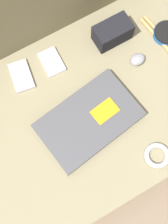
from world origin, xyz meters
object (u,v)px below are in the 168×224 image
(laptop, at_px, (89,120))
(computer_mouse, at_px, (138,59))
(phone_silver, at_px, (21,76))
(camera_pouch, at_px, (112,33))
(phone_black, at_px, (52,62))
(speaker_puck, at_px, (167,33))

(laptop, height_order, computer_mouse, laptop)
(laptop, bearing_deg, phone_silver, 108.02)
(computer_mouse, distance_m, camera_pouch, 0.14)
(phone_silver, bearing_deg, laptop, -54.68)
(phone_black, xyz_separation_m, camera_pouch, (0.25, -0.02, 0.04))
(computer_mouse, distance_m, speaker_puck, 0.16)
(phone_black, bearing_deg, laptop, -85.64)
(phone_black, distance_m, camera_pouch, 0.25)
(computer_mouse, height_order, phone_silver, computer_mouse)
(speaker_puck, xyz_separation_m, camera_pouch, (-0.19, 0.09, 0.03))
(computer_mouse, height_order, phone_black, computer_mouse)
(camera_pouch, bearing_deg, phone_black, 174.46)
(laptop, distance_m, speaker_puck, 0.45)
(speaker_puck, distance_m, camera_pouch, 0.21)
(laptop, height_order, phone_silver, laptop)
(computer_mouse, relative_size, phone_black, 0.58)
(phone_black, bearing_deg, computer_mouse, -26.09)
(phone_black, height_order, camera_pouch, camera_pouch)
(camera_pouch, bearing_deg, phone_silver, 175.30)
(laptop, xyz_separation_m, camera_pouch, (0.24, 0.24, 0.03))
(computer_mouse, bearing_deg, speaker_puck, 7.80)
(phone_black, bearing_deg, phone_silver, 179.54)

